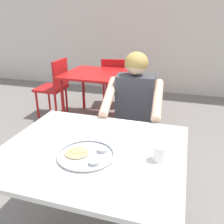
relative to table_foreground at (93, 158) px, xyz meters
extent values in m
cube|color=silver|center=(-0.05, 3.67, 1.04)|extent=(12.00, 0.12, 3.40)
cube|color=silver|center=(0.00, 0.00, 0.05)|extent=(1.12, 0.96, 0.03)
cylinder|color=#B2B2B7|center=(-0.50, 0.42, -0.31)|extent=(0.04, 0.04, 0.70)
cylinder|color=#B2B2B7|center=(0.50, 0.42, -0.31)|extent=(0.04, 0.04, 0.70)
cylinder|color=#B7BABF|center=(0.00, -0.10, 0.07)|extent=(0.34, 0.34, 0.01)
torus|color=#B7BABF|center=(0.00, -0.10, 0.08)|extent=(0.34, 0.34, 0.01)
cylinder|color=#B2B5BA|center=(0.07, -0.16, 0.08)|extent=(0.06, 0.06, 0.02)
cylinder|color=#B77F23|center=(0.07, -0.16, 0.09)|extent=(0.05, 0.05, 0.01)
cylinder|color=#B2B5BA|center=(0.07, -0.03, 0.08)|extent=(0.06, 0.06, 0.02)
cylinder|color=maroon|center=(0.07, -0.03, 0.09)|extent=(0.05, 0.05, 0.01)
ellipsoid|color=tan|center=(-0.06, -0.10, 0.08)|extent=(0.17, 0.16, 0.01)
ellipsoid|color=tan|center=(-0.06, -0.08, 0.09)|extent=(0.12, 0.10, 0.01)
cylinder|color=white|center=(0.41, -0.01, 0.11)|extent=(0.08, 0.08, 0.09)
cylinder|color=#593319|center=(0.41, -0.01, 0.14)|extent=(0.07, 0.07, 0.02)
cube|color=silver|center=(0.09, 0.91, -0.22)|extent=(0.43, 0.43, 0.04)
cube|color=silver|center=(0.07, 1.09, -0.02)|extent=(0.38, 0.07, 0.37)
cylinder|color=silver|center=(0.26, 0.77, -0.45)|extent=(0.03, 0.03, 0.42)
cylinder|color=silver|center=(-0.06, 0.74, -0.45)|extent=(0.03, 0.03, 0.42)
cylinder|color=silver|center=(0.23, 1.08, -0.45)|extent=(0.03, 0.03, 0.42)
cylinder|color=silver|center=(-0.08, 1.05, -0.45)|extent=(0.03, 0.03, 0.42)
cylinder|color=#383838|center=(0.27, 0.47, -0.43)|extent=(0.10, 0.10, 0.45)
cylinder|color=#383838|center=(0.25, 0.67, -0.16)|extent=(0.15, 0.41, 0.12)
cylinder|color=#383838|center=(-0.03, 0.45, -0.43)|extent=(0.10, 0.10, 0.45)
cylinder|color=#383838|center=(-0.05, 0.65, -0.16)|extent=(0.15, 0.41, 0.12)
cube|color=#3F3F47|center=(0.09, 0.86, 0.08)|extent=(0.36, 0.23, 0.49)
cylinder|color=beige|center=(0.31, 0.70, 0.18)|extent=(0.11, 0.46, 0.25)
cylinder|color=beige|center=(-0.10, 0.66, 0.18)|extent=(0.11, 0.46, 0.25)
sphere|color=beige|center=(0.09, 0.86, 0.43)|extent=(0.19, 0.19, 0.19)
ellipsoid|color=tan|center=(0.09, 0.86, 0.44)|extent=(0.21, 0.20, 0.18)
cube|color=red|center=(-0.67, 1.95, 0.04)|extent=(0.92, 0.83, 0.03)
cylinder|color=#A31414|center=(-1.07, 1.60, -0.32)|extent=(0.04, 0.04, 0.68)
cylinder|color=#A31414|center=(-0.27, 1.60, -0.32)|extent=(0.04, 0.04, 0.68)
cylinder|color=#A31414|center=(-1.07, 2.31, -0.32)|extent=(0.04, 0.04, 0.68)
cylinder|color=#A31414|center=(-0.27, 2.31, -0.32)|extent=(0.04, 0.04, 0.68)
cube|color=red|center=(-1.42, 1.91, -0.22)|extent=(0.40, 0.42, 0.04)
cube|color=red|center=(-1.24, 1.91, 0.01)|extent=(0.04, 0.40, 0.42)
cylinder|color=red|center=(-1.58, 1.74, -0.45)|extent=(0.03, 0.03, 0.42)
cylinder|color=red|center=(-1.58, 2.08, -0.45)|extent=(0.03, 0.03, 0.42)
cylinder|color=red|center=(-1.27, 1.74, -0.45)|extent=(0.03, 0.03, 0.42)
cylinder|color=red|center=(-1.26, 2.07, -0.45)|extent=(0.03, 0.03, 0.42)
cube|color=red|center=(-0.01, 1.97, -0.22)|extent=(0.42, 0.42, 0.04)
cube|color=red|center=(-0.19, 1.96, 0.00)|extent=(0.06, 0.38, 0.42)
cylinder|color=red|center=(0.14, 2.14, -0.45)|extent=(0.03, 0.03, 0.42)
cylinder|color=red|center=(0.16, 1.82, -0.45)|extent=(0.03, 0.03, 0.42)
cylinder|color=red|center=(-0.18, 2.12, -0.45)|extent=(0.03, 0.03, 0.42)
cylinder|color=red|center=(-0.16, 1.80, -0.45)|extent=(0.03, 0.03, 0.42)
cube|color=red|center=(-0.63, 2.61, -0.22)|extent=(0.45, 0.46, 0.04)
cube|color=red|center=(-0.60, 2.43, -0.02)|extent=(0.37, 0.10, 0.37)
cylinder|color=red|center=(-0.81, 2.75, -0.45)|extent=(0.03, 0.03, 0.42)
cylinder|color=red|center=(-0.51, 2.80, -0.45)|extent=(0.03, 0.03, 0.42)
cylinder|color=red|center=(-0.75, 2.43, -0.45)|extent=(0.03, 0.03, 0.42)
cylinder|color=red|center=(-0.45, 2.48, -0.45)|extent=(0.03, 0.03, 0.42)
camera|label=1|loc=(0.49, -1.20, 0.84)|focal=38.83mm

